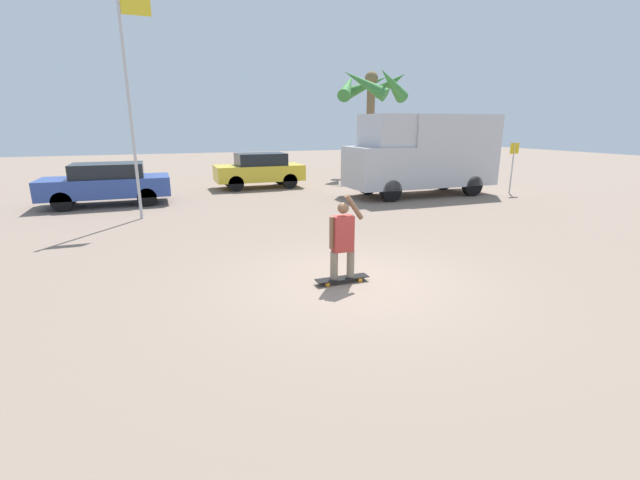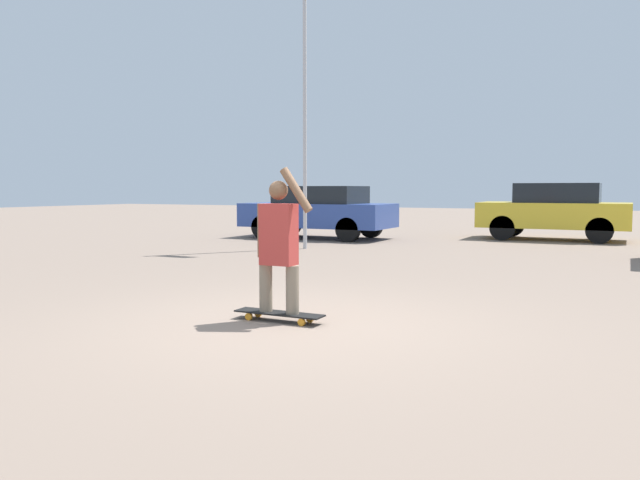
{
  "view_description": "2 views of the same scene",
  "coord_description": "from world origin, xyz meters",
  "px_view_note": "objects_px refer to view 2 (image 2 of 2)",
  "views": [
    {
      "loc": [
        -3.26,
        -6.67,
        2.8
      ],
      "look_at": [
        -0.41,
        0.76,
        0.66
      ],
      "focal_mm": 24.0,
      "sensor_mm": 36.0,
      "label": 1
    },
    {
      "loc": [
        3.07,
        -5.59,
        1.41
      ],
      "look_at": [
        -0.1,
        0.8,
        0.82
      ],
      "focal_mm": 35.0,
      "sensor_mm": 36.0,
      "label": 2
    }
  ],
  "objects_px": {
    "person_skateboarder": "(279,240)",
    "parked_car_blue": "(318,211)",
    "parked_car_yellow": "(554,210)",
    "skateboard": "(279,314)",
    "flagpole": "(307,89)"
  },
  "relations": [
    {
      "from": "parked_car_yellow",
      "to": "skateboard",
      "type": "bearing_deg",
      "value": -96.52
    },
    {
      "from": "person_skateboarder",
      "to": "parked_car_yellow",
      "type": "relative_size",
      "value": 0.39
    },
    {
      "from": "skateboard",
      "to": "person_skateboarder",
      "type": "relative_size",
      "value": 0.65
    },
    {
      "from": "parked_car_blue",
      "to": "flagpole",
      "type": "xyz_separation_m",
      "value": [
        1.2,
        -2.98,
        2.94
      ]
    },
    {
      "from": "parked_car_blue",
      "to": "flagpole",
      "type": "height_order",
      "value": "flagpole"
    },
    {
      "from": "person_skateboarder",
      "to": "parked_car_blue",
      "type": "bearing_deg",
      "value": 114.41
    },
    {
      "from": "person_skateboarder",
      "to": "parked_car_blue",
      "type": "xyz_separation_m",
      "value": [
        -4.68,
        10.31,
        -0.07
      ]
    },
    {
      "from": "skateboard",
      "to": "parked_car_blue",
      "type": "xyz_separation_m",
      "value": [
        -4.68,
        10.31,
        0.71
      ]
    },
    {
      "from": "person_skateboarder",
      "to": "flagpole",
      "type": "xyz_separation_m",
      "value": [
        -3.48,
        7.33,
        2.86
      ]
    },
    {
      "from": "skateboard",
      "to": "person_skateboarder",
      "type": "xyz_separation_m",
      "value": [
        -0.0,
        0.0,
        0.79
      ]
    },
    {
      "from": "parked_car_yellow",
      "to": "parked_car_blue",
      "type": "xyz_separation_m",
      "value": [
        -6.13,
        -2.38,
        -0.03
      ]
    },
    {
      "from": "parked_car_yellow",
      "to": "parked_car_blue",
      "type": "relative_size",
      "value": 0.92
    },
    {
      "from": "parked_car_yellow",
      "to": "flagpole",
      "type": "relative_size",
      "value": 0.6
    },
    {
      "from": "flagpole",
      "to": "parked_car_yellow",
      "type": "bearing_deg",
      "value": 47.38
    },
    {
      "from": "parked_car_blue",
      "to": "person_skateboarder",
      "type": "bearing_deg",
      "value": -65.59
    }
  ]
}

